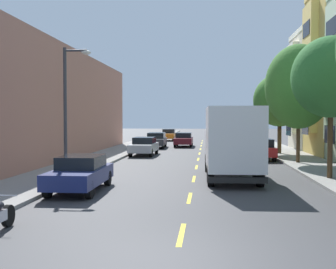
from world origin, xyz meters
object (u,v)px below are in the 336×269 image
object	(u,v)px
delivery_box_truck	(231,139)
street_tree_third	(299,87)
parked_sedan_silver	(144,146)
parked_hatchback_red	(260,149)
street_tree_farthest	(280,100)
parked_wagon_charcoal	(156,140)
street_tree_second	(331,77)
moving_burgundy_sedan	(184,139)
street_lamp	(69,101)
parked_sedan_navy	(80,173)
parked_suv_teal	(235,132)
parked_hatchback_orange	(169,135)
parked_suv_black	(249,139)

from	to	relation	value
delivery_box_truck	street_tree_third	bearing A→B (deg)	57.03
parked_sedan_silver	parked_hatchback_red	size ratio (longest dim) A/B	1.12
street_tree_farthest	parked_wagon_charcoal	size ratio (longest dim) A/B	1.34
street_tree_third	street_tree_second	bearing A→B (deg)	-90.00
moving_burgundy_sedan	street_tree_second	bearing A→B (deg)	-70.87
street_lamp	parked_sedan_navy	xyz separation A→B (m)	(1.47, -3.03, -3.00)
parked_suv_teal	parked_hatchback_red	xyz separation A→B (m)	(-0.09, -29.60, -0.23)
street_tree_farthest	parked_suv_teal	world-z (taller)	street_tree_farthest
street_tree_farthest	street_tree_second	bearing A→B (deg)	-90.00
street_tree_second	parked_sedan_navy	size ratio (longest dim) A/B	1.47
parked_sedan_silver	street_tree_farthest	bearing A→B (deg)	6.87
parked_sedan_silver	moving_burgundy_sedan	size ratio (longest dim) A/B	1.01
street_lamp	moving_burgundy_sedan	world-z (taller)	street_lamp
street_lamp	parked_sedan_silver	size ratio (longest dim) A/B	1.36
parked_sedan_navy	parked_hatchback_orange	xyz separation A→B (m)	(0.04, 39.14, 0.01)
street_tree_third	moving_burgundy_sedan	world-z (taller)	street_tree_third
street_lamp	parked_wagon_charcoal	world-z (taller)	street_lamp
street_tree_farthest	parked_sedan_navy	bearing A→B (deg)	-120.95
street_tree_farthest	parked_hatchback_red	size ratio (longest dim) A/B	1.57
delivery_box_truck	parked_hatchback_red	bearing A→B (deg)	75.49
delivery_box_truck	moving_burgundy_sedan	distance (m)	23.89
parked_hatchback_red	street_lamp	bearing A→B (deg)	-133.59
parked_wagon_charcoal	parked_suv_teal	distance (m)	20.04
street_tree_second	parked_wagon_charcoal	distance (m)	24.54
parked_hatchback_orange	parked_suv_teal	size ratio (longest dim) A/B	0.84
parked_sedan_silver	parked_suv_teal	size ratio (longest dim) A/B	0.94
parked_sedan_silver	parked_suv_teal	world-z (taller)	parked_suv_teal
parked_hatchback_red	parked_hatchback_orange	bearing A→B (deg)	109.21
street_tree_second	parked_suv_teal	world-z (taller)	street_tree_second
parked_suv_black	moving_burgundy_sedan	bearing A→B (deg)	144.83
parked_sedan_silver	parked_wagon_charcoal	bearing A→B (deg)	90.37
parked_wagon_charcoal	parked_hatchback_red	distance (m)	14.60
parked_suv_teal	parked_hatchback_orange	bearing A→B (deg)	-154.04
parked_sedan_navy	parked_wagon_charcoal	world-z (taller)	parked_wagon_charcoal
parked_sedan_silver	parked_suv_black	world-z (taller)	parked_suv_black
street_tree_farthest	parked_wagon_charcoal	bearing A→B (deg)	145.65
parked_wagon_charcoal	street_tree_second	bearing A→B (deg)	-63.46
street_tree_second	parked_suv_black	world-z (taller)	street_tree_second
parked_wagon_charcoal	street_tree_third	bearing A→B (deg)	-53.32
delivery_box_truck	parked_suv_teal	bearing A→B (deg)	86.14
delivery_box_truck	parked_suv_black	size ratio (longest dim) A/B	1.49
street_tree_second	street_tree_farthest	size ratio (longest dim) A/B	1.04
street_tree_second	street_tree_farthest	distance (m)	14.27
parked_sedan_navy	moving_burgundy_sedan	xyz separation A→B (m)	(2.67, 27.50, 0.00)
parked_hatchback_red	street_tree_farthest	bearing A→B (deg)	64.64
parked_sedan_navy	parked_wagon_charcoal	xyz separation A→B (m)	(0.05, 25.52, 0.05)
parked_wagon_charcoal	parked_suv_teal	bearing A→B (deg)	63.65
street_tree_farthest	moving_burgundy_sedan	bearing A→B (deg)	131.18
street_tree_second	street_tree_third	size ratio (longest dim) A/B	0.89
street_lamp	parked_suv_black	xyz separation A→B (m)	(10.40, 20.05, -2.76)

